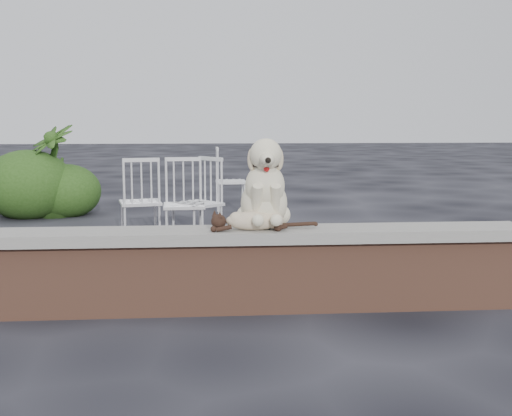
{
  "coord_description": "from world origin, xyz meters",
  "views": [
    {
      "loc": [
        0.82,
        -4.39,
        1.35
      ],
      "look_at": [
        1.18,
        0.2,
        0.7
      ],
      "focal_mm": 44.77,
      "sensor_mm": 36.0,
      "label": 1
    }
  ],
  "objects": [
    {
      "name": "cat",
      "position": [
        1.15,
        -0.05,
        0.66
      ],
      "size": [
        0.89,
        0.22,
        0.15
      ],
      "primitive_type": null,
      "rotation": [
        0.0,
        0.0,
        -0.0
      ],
      "color": "tan",
      "rests_on": "capstone"
    },
    {
      "name": "chair_d",
      "position": [
        0.72,
        2.3,
        0.47
      ],
      "size": [
        0.79,
        0.79,
        0.94
      ],
      "primitive_type": null,
      "rotation": [
        0.0,
        0.0,
        -0.89
      ],
      "color": "white",
      "rests_on": "ground"
    },
    {
      "name": "dog",
      "position": [
        1.23,
        0.1,
        0.9
      ],
      "size": [
        0.42,
        0.56,
        0.64
      ],
      "primitive_type": null,
      "rotation": [
        0.0,
        0.0,
        -0.0
      ],
      "color": "beige",
      "rests_on": "capstone"
    },
    {
      "name": "chair_b",
      "position": [
        0.59,
        2.19,
        0.47
      ],
      "size": [
        0.59,
        0.59,
        0.94
      ],
      "primitive_type": null,
      "rotation": [
        0.0,
        0.0,
        0.05
      ],
      "color": "white",
      "rests_on": "ground"
    },
    {
      "name": "chair_e",
      "position": [
        1.17,
        4.65,
        0.47
      ],
      "size": [
        0.57,
        0.57,
        0.94
      ],
      "primitive_type": null,
      "rotation": [
        0.0,
        0.0,
        1.59
      ],
      "color": "white",
      "rests_on": "ground"
    },
    {
      "name": "ground",
      "position": [
        0.0,
        0.0,
        0.0
      ],
      "size": [
        60.0,
        60.0,
        0.0
      ],
      "primitive_type": "plane",
      "color": "black",
      "rests_on": "ground"
    },
    {
      "name": "chair_c",
      "position": [
        0.11,
        2.47,
        0.47
      ],
      "size": [
        0.66,
        0.66,
        0.94
      ],
      "primitive_type": null,
      "rotation": [
        0.0,
        0.0,
        3.34
      ],
      "color": "white",
      "rests_on": "ground"
    },
    {
      "name": "potted_plant_b",
      "position": [
        -1.28,
        4.55,
        0.63
      ],
      "size": [
        1.0,
        1.0,
        1.26
      ],
      "primitive_type": "imported",
      "rotation": [
        0.0,
        0.0,
        -0.87
      ],
      "color": "#1F4012",
      "rests_on": "ground"
    },
    {
      "name": "brick_wall",
      "position": [
        0.0,
        0.0,
        0.25
      ],
      "size": [
        6.0,
        0.3,
        0.5
      ],
      "primitive_type": "cube",
      "color": "brown",
      "rests_on": "ground"
    },
    {
      "name": "capstone",
      "position": [
        0.0,
        0.0,
        0.54
      ],
      "size": [
        6.2,
        0.4,
        0.08
      ],
      "primitive_type": "cube",
      "color": "slate",
      "rests_on": "brick_wall"
    }
  ]
}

